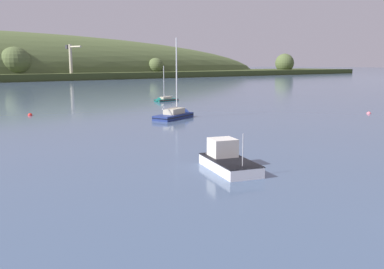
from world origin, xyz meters
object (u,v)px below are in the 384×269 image
object	(u,v)px
mooring_buoy_midchannel	(30,115)
mooring_buoy_far_upstream	(369,114)
sailboat_near_mooring	(177,116)
dockside_crane	(71,64)
fishing_boat_moored	(226,163)
sailboat_midwater_white	(164,101)

from	to	relation	value
mooring_buoy_midchannel	mooring_buoy_far_upstream	distance (m)	56.12
sailboat_near_mooring	mooring_buoy_midchannel	xyz separation A→B (m)	(-18.42, 15.70, -0.27)
mooring_buoy_far_upstream	dockside_crane	bearing A→B (deg)	89.53
sailboat_near_mooring	fishing_boat_moored	xyz separation A→B (m)	(-13.18, -29.35, 0.18)
sailboat_midwater_white	mooring_buoy_far_upstream	xyz separation A→B (m)	(17.37, -39.27, -0.10)
sailboat_midwater_white	mooring_buoy_midchannel	distance (m)	32.66
fishing_boat_moored	mooring_buoy_far_upstream	xyz separation A→B (m)	(43.01, 16.40, -0.45)
dockside_crane	mooring_buoy_midchannel	world-z (taller)	dockside_crane
fishing_boat_moored	mooring_buoy_far_upstream	world-z (taller)	fishing_boat_moored
mooring_buoy_midchannel	sailboat_midwater_white	bearing A→B (deg)	18.97
sailboat_midwater_white	fishing_boat_moored	distance (m)	61.30
mooring_buoy_midchannel	mooring_buoy_far_upstream	world-z (taller)	mooring_buoy_midchannel
sailboat_midwater_white	mooring_buoy_far_upstream	size ratio (longest dim) A/B	11.10
dockside_crane	sailboat_near_mooring	bearing A→B (deg)	-29.87
sailboat_midwater_white	mooring_buoy_midchannel	world-z (taller)	sailboat_midwater_white
mooring_buoy_midchannel	sailboat_near_mooring	bearing A→B (deg)	-40.45
dockside_crane	mooring_buoy_far_upstream	size ratio (longest dim) A/B	21.93
sailboat_near_mooring	fishing_boat_moored	distance (m)	32.18
dockside_crane	fishing_boat_moored	world-z (taller)	dockside_crane
sailboat_midwater_white	mooring_buoy_midchannel	size ratio (longest dim) A/B	10.59
fishing_boat_moored	mooring_buoy_far_upstream	size ratio (longest dim) A/B	9.09
fishing_boat_moored	mooring_buoy_midchannel	bearing A→B (deg)	19.75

